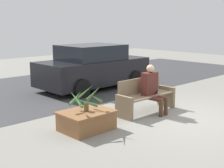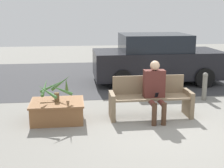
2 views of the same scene
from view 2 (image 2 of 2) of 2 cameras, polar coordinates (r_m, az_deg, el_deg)
The scene contains 8 objects.
ground_plane at distance 6.31m, azimuth 10.80°, elevation -8.28°, with size 30.00×30.00×0.00m, color gray.
road_surface at distance 11.23m, azimuth 2.69°, elevation 1.58°, with size 20.00×6.00×0.01m, color #38383A.
bench at distance 6.89m, azimuth 6.99°, elevation -2.52°, with size 1.79×0.54×0.89m.
person_seated at distance 6.66m, azimuth 7.87°, elevation -0.67°, with size 0.44×0.63×1.27m.
planter_box at distance 6.72m, azimuth -9.96°, elevation -4.76°, with size 1.12×0.87×0.43m.
potted_plant at distance 6.60m, azimuth -10.32°, elevation -0.74°, with size 0.74×0.78×0.57m.
parked_car at distance 10.18m, azimuth 8.08°, elevation 4.53°, with size 4.04×1.98×1.56m.
bollard_post at distance 8.44m, azimuth 16.58°, elevation -0.29°, with size 0.13×0.13×0.73m.
Camera 2 is at (-1.86, -5.57, 2.31)m, focal length 50.00 mm.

